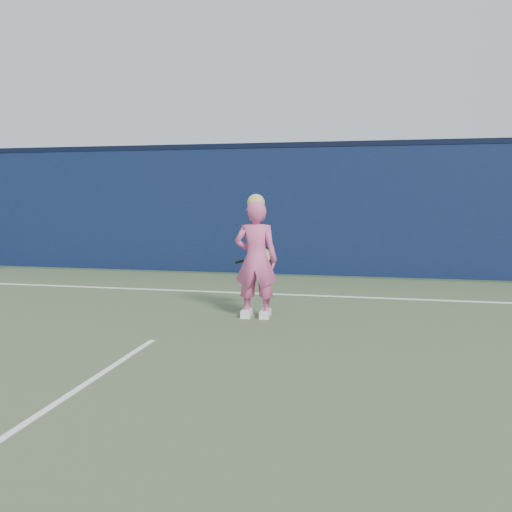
# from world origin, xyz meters

# --- Properties ---
(ground) EXTENTS (80.00, 80.00, 0.00)m
(ground) POSITION_xyz_m (0.00, 0.00, 0.00)
(ground) COLOR #2C4027
(ground) RESTS_ON ground
(backstop_wall) EXTENTS (24.00, 0.40, 2.50)m
(backstop_wall) POSITION_xyz_m (0.00, 6.50, 1.25)
(backstop_wall) COLOR #0C1734
(backstop_wall) RESTS_ON ground
(wall_cap) EXTENTS (24.00, 0.42, 0.10)m
(wall_cap) POSITION_xyz_m (0.00, 6.50, 2.55)
(wall_cap) COLOR black
(wall_cap) RESTS_ON backstop_wall
(player) EXTENTS (0.56, 0.38, 1.58)m
(player) POSITION_xyz_m (0.84, 2.36, 0.76)
(player) COLOR #DD5591
(player) RESTS_ON ground
(racket) EXTENTS (0.54, 0.15, 0.29)m
(racket) POSITION_xyz_m (0.81, 2.76, 0.74)
(racket) COLOR black
(racket) RESTS_ON ground
(court_lines) EXTENTS (11.00, 12.04, 0.01)m
(court_lines) POSITION_xyz_m (0.00, -0.33, 0.01)
(court_lines) COLOR white
(court_lines) RESTS_ON court_surface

